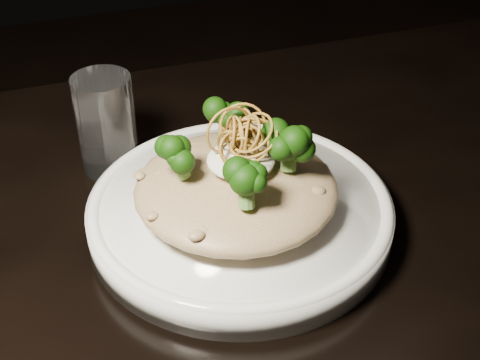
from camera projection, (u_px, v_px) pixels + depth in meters
The scene contains 7 objects.
table at pixel (230, 322), 0.66m from camera, with size 1.10×0.80×0.75m.
plate at pixel (240, 214), 0.64m from camera, with size 0.29×0.29×0.03m, color white.
risotto at pixel (236, 188), 0.61m from camera, with size 0.19×0.19×0.04m, color brown.
broccoli at pixel (238, 144), 0.59m from camera, with size 0.14×0.14×0.05m, color black, non-canonical shape.
cheese at pixel (241, 160), 0.60m from camera, with size 0.06×0.06×0.02m, color white.
shallots at pixel (244, 128), 0.59m from camera, with size 0.06×0.06×0.04m, color brown, non-canonical shape.
drinking_glass at pixel (106, 124), 0.70m from camera, with size 0.06×0.06×0.11m, color silver.
Camera 1 is at (-0.14, -0.43, 1.17)m, focal length 50.00 mm.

